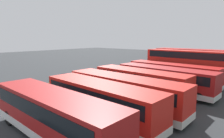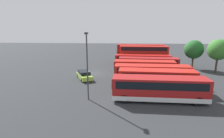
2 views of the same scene
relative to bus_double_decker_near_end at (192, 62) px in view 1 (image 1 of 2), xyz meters
The scene contains 10 objects.
ground_plane 16.39m from the bus_double_decker_near_end, 38.32° to the right, with size 140.00×140.00×0.00m, color #2D3033.
bus_double_decker_near_end is the anchor object (origin of this frame).
bus_double_decker_second 3.86m from the bus_double_decker_near_end, ahead, with size 2.96×11.44×4.55m.
bus_single_deck_third 7.49m from the bus_double_decker_near_end, ahead, with size 3.25×12.10×2.95m.
bus_single_deck_fourth 11.14m from the bus_double_decker_near_end, ahead, with size 3.14×11.71×2.95m.
bus_single_deck_fifth 14.53m from the bus_double_decker_near_end, ahead, with size 3.00×10.87×2.95m.
bus_single_deck_sixth 18.37m from the bus_double_decker_near_end, ahead, with size 2.83×11.84×2.95m.
bus_single_deck_seventh 21.57m from the bus_double_decker_near_end, ahead, with size 3.09×10.81×2.95m.
bus_single_deck_far_end 25.42m from the bus_double_decker_near_end, ahead, with size 2.83×11.30×2.95m.
car_hatchback_silver 20.12m from the bus_double_decker_near_end, 33.27° to the right, with size 4.73×3.62×1.43m.
Camera 1 is at (18.99, 20.52, 6.34)m, focal length 31.14 mm.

